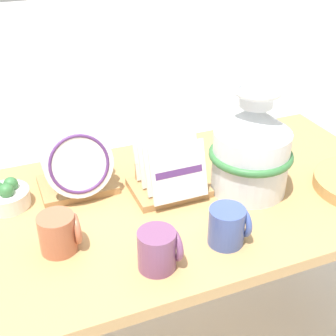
% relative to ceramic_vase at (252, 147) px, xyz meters
% --- Properties ---
extents(display_table, '(1.48, 0.75, 0.71)m').
position_rel_ceramic_vase_xyz_m(display_table, '(-0.25, 0.03, -0.23)').
color(display_table, tan).
rests_on(display_table, ground_plane).
extents(ceramic_vase, '(0.25, 0.25, 0.33)m').
position_rel_ceramic_vase_xyz_m(ceramic_vase, '(0.00, 0.00, 0.00)').
color(ceramic_vase, silver).
rests_on(ceramic_vase, display_table).
extents(dish_rack_round_plates, '(0.22, 0.21, 0.22)m').
position_rel_ceramic_vase_xyz_m(dish_rack_round_plates, '(-0.48, 0.19, -0.06)').
color(dish_rack_round_plates, tan).
rests_on(dish_rack_round_plates, display_table).
extents(dish_rack_square_plates, '(0.22, 0.20, 0.19)m').
position_rel_ceramic_vase_xyz_m(dish_rack_square_plates, '(-0.23, 0.08, -0.09)').
color(dish_rack_square_plates, tan).
rests_on(dish_rack_square_plates, display_table).
extents(mug_terracotta_glaze, '(0.10, 0.09, 0.10)m').
position_rel_ceramic_vase_xyz_m(mug_terracotta_glaze, '(-0.58, -0.07, -0.09)').
color(mug_terracotta_glaze, '#B76647').
rests_on(mug_terracotta_glaze, display_table).
extents(mug_plum_glaze, '(0.10, 0.09, 0.10)m').
position_rel_ceramic_vase_xyz_m(mug_plum_glaze, '(-0.38, -0.22, -0.09)').
color(mug_plum_glaze, '#7A4770').
rests_on(mug_plum_glaze, display_table).
extents(mug_cobalt_glaze, '(0.10, 0.09, 0.10)m').
position_rel_ceramic_vase_xyz_m(mug_cobalt_glaze, '(-0.18, -0.20, -0.09)').
color(mug_cobalt_glaze, '#42569E').
rests_on(mug_cobalt_glaze, display_table).
extents(fruit_bowl, '(0.13, 0.13, 0.08)m').
position_rel_ceramic_vase_xyz_m(fruit_bowl, '(-0.69, 0.18, -0.11)').
color(fruit_bowl, white).
rests_on(fruit_bowl, display_table).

